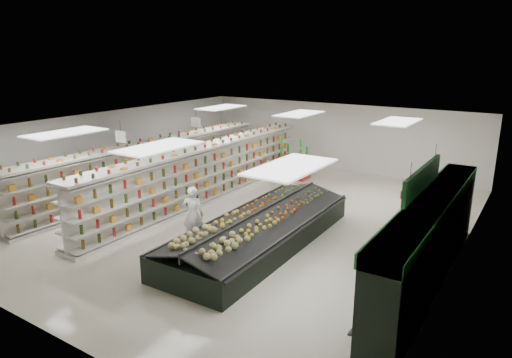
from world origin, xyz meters
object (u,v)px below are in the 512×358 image
Objects in this scene: soda_endcap at (294,160)px; gondola_left at (152,169)px; shopper_main at (193,215)px; shopper_background at (232,156)px; gondola_center at (205,175)px; produce_island at (260,229)px.

gondola_left is at bearing -126.28° from soda_endcap.
shopper_main is (1.00, -8.19, 0.06)m from soda_endcap.
gondola_center is at bearing -156.03° from shopper_background.
shopper_main is 0.96× the size of shopper_background.
soda_endcap is at bearing 74.32° from gondola_center.
shopper_main is at bearing -30.09° from gondola_left.
gondola_center is 7.26× the size of soda_endcap.
soda_endcap is (3.79, 5.16, -0.14)m from gondola_left.
shopper_background is (-1.37, 3.63, -0.07)m from gondola_center.
gondola_center is 3.88m from shopper_background.
produce_island is at bearing -134.77° from shopper_background.
shopper_background is at bearing 131.86° from produce_island.
gondola_left is 6.65× the size of shopper_background.
soda_endcap is at bearing -107.06° from shopper_main.
shopper_background is at bearing -86.43° from shopper_main.
gondola_center is 7.02× the size of shopper_main.
shopper_background is (-2.68, -1.14, 0.09)m from soda_endcap.
produce_island is 8.16m from shopper_background.
gondola_center is 4.13m from shopper_main.
gondola_left is 7.17× the size of soda_endcap.
gondola_left is 2.50m from gondola_center.
gondola_center reaches higher than produce_island.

